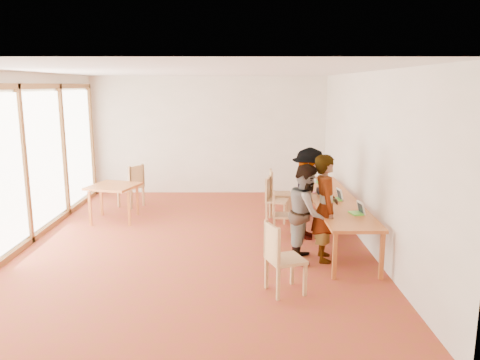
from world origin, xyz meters
name	(u,v)px	position (x,y,z in m)	size (l,w,h in m)	color
ground	(196,243)	(0.00, 0.00, 0.00)	(8.00, 8.00, 0.00)	#9F3B26
wall_back	(209,135)	(0.00, 4.00, 1.50)	(6.00, 0.10, 3.00)	white
wall_front	(151,230)	(0.00, -4.00, 1.50)	(6.00, 0.10, 3.00)	white
wall_right	(367,160)	(3.00, 0.00, 1.50)	(0.10, 8.00, 3.00)	white
window_wall	(23,160)	(-2.96, 0.00, 1.50)	(0.10, 8.00, 3.00)	white
ceiling	(192,70)	(0.00, 0.00, 3.02)	(6.00, 8.00, 0.04)	white
communal_table	(333,200)	(2.50, 0.33, 0.70)	(0.80, 4.00, 0.75)	#BD682A
side_table	(114,189)	(-1.81, 1.43, 0.67)	(0.90, 0.90, 0.75)	#BD682A
chair_near	(279,251)	(1.31, -2.08, 0.60)	(0.58, 0.58, 0.52)	tan
chair_mid	(278,209)	(1.51, 0.39, 0.51)	(0.41, 0.41, 0.44)	tan
chair_far	(272,195)	(1.47, 1.37, 0.56)	(0.52, 0.52, 0.49)	tan
chair_empty	(276,188)	(1.57, 1.78, 0.60)	(0.46, 0.46, 0.52)	tan
chair_spare	(134,181)	(-1.64, 2.49, 0.61)	(0.64, 0.64, 0.53)	tan
person_near	(325,208)	(2.15, -0.82, 0.86)	(0.63, 0.41, 1.72)	gray
person_mid	(307,212)	(1.86, -0.80, 0.78)	(0.76, 0.59, 1.56)	gray
person_far	(309,194)	(2.05, 0.28, 0.84)	(1.08, 0.62, 1.67)	gray
laptop_near	(358,211)	(2.69, -0.78, 0.80)	(0.24, 0.27, 0.20)	#5ED53F
laptop_mid	(337,197)	(2.54, 0.15, 0.81)	(0.25, 0.27, 0.21)	#5ED53F
laptop_far	(320,180)	(2.50, 1.70, 0.80)	(0.26, 0.27, 0.19)	#5ED53F
yellow_mug	(326,206)	(2.24, -0.44, 0.80)	(0.12, 0.12, 0.10)	gold
green_bottle	(329,187)	(2.47, 0.55, 0.89)	(0.07, 0.07, 0.28)	#1A6B3D
clear_glass	(315,181)	(2.37, 1.65, 0.80)	(0.07, 0.07, 0.09)	silver
condiment_cup	(309,180)	(2.29, 1.83, 0.78)	(0.08, 0.08, 0.06)	white
pink_phone	(314,192)	(2.21, 0.72, 0.76)	(0.05, 0.10, 0.01)	#F35285
black_pouch	(322,191)	(2.35, 0.67, 0.80)	(0.16, 0.26, 0.09)	black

